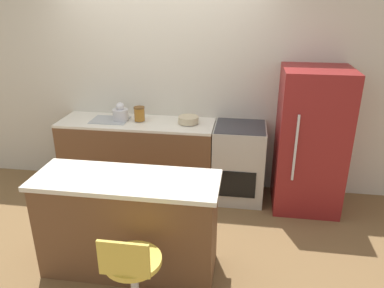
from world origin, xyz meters
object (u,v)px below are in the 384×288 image
Objects in this scene: oven_range at (239,163)px; mixing_bowl at (188,120)px; kettle at (121,113)px; stool_chair at (133,278)px; refrigerator at (310,141)px.

oven_range is 0.79m from mixing_bowl.
oven_range is 1.54m from kettle.
kettle is at bearing 109.91° from stool_chair.
stool_chair is at bearing -109.07° from oven_range.
kettle is at bearing 177.97° from refrigerator.
mixing_bowl is at bearing 0.00° from kettle.
kettle is at bearing 180.00° from mixing_bowl.
oven_range is at bearing -2.45° from mixing_bowl.
stool_chair is (-0.70, -2.02, -0.05)m from oven_range.
oven_range reaches higher than stool_chair.
stool_chair is (-1.48, -1.96, -0.40)m from refrigerator.
stool_chair is 2.25m from kettle.
mixing_bowl is (0.09, 2.04, 0.56)m from stool_chair.
oven_range is 2.13m from stool_chair.
oven_range is at bearing -1.04° from kettle.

